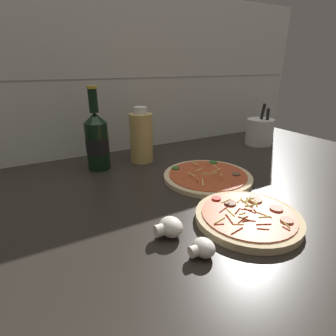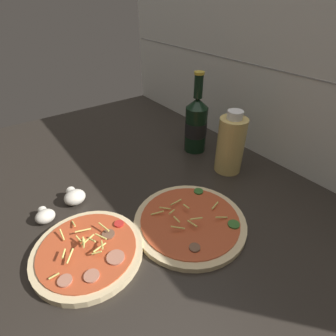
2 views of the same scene
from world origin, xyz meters
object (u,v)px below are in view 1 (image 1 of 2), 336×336
object	(u,v)px
pizza_near	(248,217)
pizza_far	(208,176)
beer_bottle	(97,140)
oil_bottle	(141,137)
mushroom_right	(203,248)
utensil_crock	(260,132)
mushroom_left	(170,227)

from	to	relation	value
pizza_near	pizza_far	xyz separation A→B (cm)	(6.00, 22.76, -0.17)
pizza_far	beer_bottle	distance (cm)	36.78
oil_bottle	mushroom_right	size ratio (longest dim) A/B	3.98
pizza_far	beer_bottle	world-z (taller)	beer_bottle
oil_bottle	utensil_crock	size ratio (longest dim) A/B	1.09
mushroom_left	mushroom_right	bearing A→B (deg)	-74.10
pizza_near	mushroom_left	world-z (taller)	pizza_near
pizza_far	mushroom_left	distance (cm)	30.44
oil_bottle	utensil_crock	xyz separation A→B (cm)	(52.73, -4.60, -3.21)
pizza_near	utensil_crock	bearing A→B (deg)	41.59
mushroom_right	utensil_crock	distance (cm)	78.81
pizza_near	mushroom_left	distance (cm)	18.07
pizza_far	beer_bottle	size ratio (longest dim) A/B	1.00
pizza_far	utensil_crock	size ratio (longest dim) A/B	1.51
pizza_near	beer_bottle	world-z (taller)	beer_bottle
beer_bottle	utensil_crock	distance (cm)	68.30
pizza_far	beer_bottle	xyz separation A→B (cm)	(-26.17, 24.30, 8.77)
mushroom_left	oil_bottle	bearing A→B (deg)	73.58
mushroom_right	pizza_far	bearing A→B (deg)	51.82
mushroom_left	utensil_crock	distance (cm)	76.25
utensil_crock	mushroom_left	bearing A→B (deg)	-149.35
pizza_near	pizza_far	bearing A→B (deg)	75.22
mushroom_right	utensil_crock	size ratio (longest dim) A/B	0.27
pizza_near	oil_bottle	distance (cm)	47.96
pizza_far	oil_bottle	world-z (taller)	oil_bottle
pizza_far	mushroom_right	world-z (taller)	pizza_far
pizza_far	oil_bottle	bearing A→B (deg)	114.10
pizza_near	beer_bottle	size ratio (longest dim) A/B	0.87
oil_bottle	mushroom_left	xyz separation A→B (cm)	(-12.80, -43.42, -6.87)
pizza_near	mushroom_right	distance (cm)	16.00
pizza_near	mushroom_left	bearing A→B (deg)	168.31
pizza_near	mushroom_right	bearing A→B (deg)	-163.98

